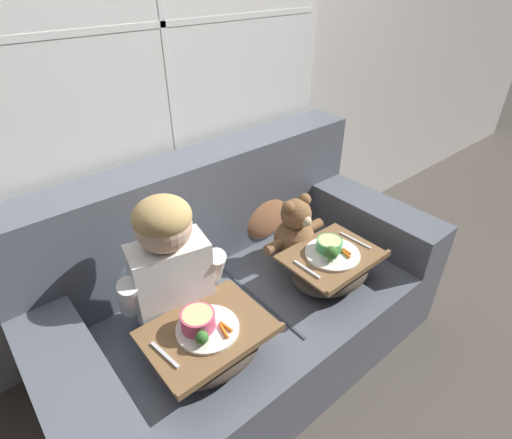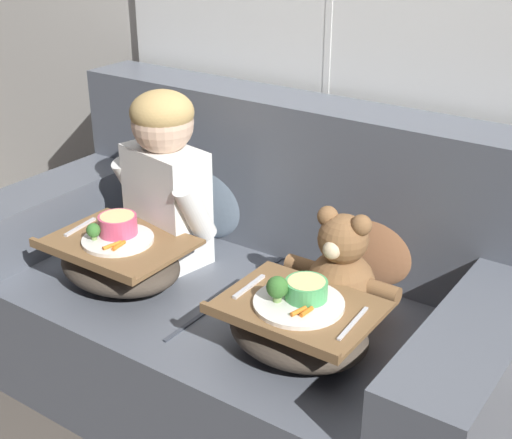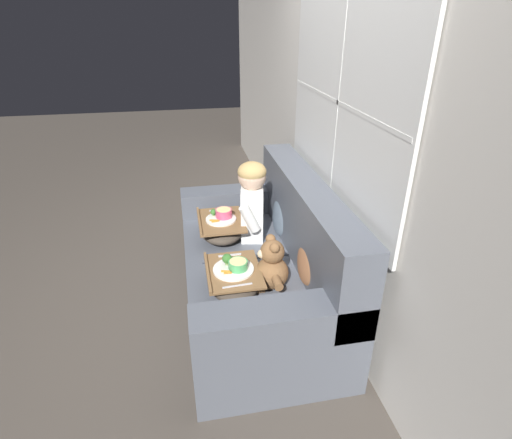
{
  "view_description": "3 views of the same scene",
  "coord_description": "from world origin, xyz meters",
  "px_view_note": "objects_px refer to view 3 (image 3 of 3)",
  "views": [
    {
      "loc": [
        -0.82,
        -1.03,
        1.65
      ],
      "look_at": [
        0.1,
        0.06,
        0.71
      ],
      "focal_mm": 28.0,
      "sensor_mm": 36.0,
      "label": 1
    },
    {
      "loc": [
        1.16,
        -1.57,
        1.54
      ],
      "look_at": [
        -0.02,
        0.12,
        0.59
      ],
      "focal_mm": 50.0,
      "sensor_mm": 36.0,
      "label": 2
    },
    {
      "loc": [
        2.28,
        -0.43,
        1.89
      ],
      "look_at": [
        -0.06,
        0.02,
        0.67
      ],
      "focal_mm": 28.0,
      "sensor_mm": 36.0,
      "label": 3
    }
  ],
  "objects_px": {
    "throw_pillow_behind_child": "(283,212)",
    "throw_pillow_behind_teddy": "(310,258)",
    "child_figure": "(252,197)",
    "lap_tray_teddy": "(234,279)",
    "lap_tray_child": "(221,228)",
    "teddy_bear": "(271,267)",
    "couch": "(265,266)"
  },
  "relations": [
    {
      "from": "throw_pillow_behind_child",
      "to": "throw_pillow_behind_teddy",
      "type": "bearing_deg",
      "value": 0.0
    },
    {
      "from": "couch",
      "to": "throw_pillow_behind_teddy",
      "type": "relative_size",
      "value": 5.1
    },
    {
      "from": "couch",
      "to": "lap_tray_child",
      "type": "height_order",
      "value": "couch"
    },
    {
      "from": "couch",
      "to": "lap_tray_child",
      "type": "relative_size",
      "value": 4.04
    },
    {
      "from": "child_figure",
      "to": "throw_pillow_behind_child",
      "type": "bearing_deg",
      "value": 89.95
    },
    {
      "from": "throw_pillow_behind_teddy",
      "to": "throw_pillow_behind_child",
      "type": "bearing_deg",
      "value": 180.0
    },
    {
      "from": "throw_pillow_behind_child",
      "to": "lap_tray_child",
      "type": "bearing_deg",
      "value": -90.16
    },
    {
      "from": "couch",
      "to": "throw_pillow_behind_teddy",
      "type": "xyz_separation_m",
      "value": [
        0.33,
        0.2,
        0.25
      ]
    },
    {
      "from": "throw_pillow_behind_teddy",
      "to": "lap_tray_teddy",
      "type": "height_order",
      "value": "throw_pillow_behind_teddy"
    },
    {
      "from": "teddy_bear",
      "to": "couch",
      "type": "bearing_deg",
      "value": 174.03
    },
    {
      "from": "lap_tray_child",
      "to": "lap_tray_teddy",
      "type": "relative_size",
      "value": 1.06
    },
    {
      "from": "lap_tray_child",
      "to": "couch",
      "type": "bearing_deg",
      "value": 38.49
    },
    {
      "from": "throw_pillow_behind_teddy",
      "to": "child_figure",
      "type": "xyz_separation_m",
      "value": [
        -0.66,
        -0.23,
        0.14
      ]
    },
    {
      "from": "throw_pillow_behind_child",
      "to": "child_figure",
      "type": "xyz_separation_m",
      "value": [
        -0.0,
        -0.23,
        0.14
      ]
    },
    {
      "from": "couch",
      "to": "lap_tray_child",
      "type": "distance_m",
      "value": 0.45
    },
    {
      "from": "throw_pillow_behind_child",
      "to": "lap_tray_child",
      "type": "xyz_separation_m",
      "value": [
        -0.0,
        -0.47,
        -0.09
      ]
    },
    {
      "from": "throw_pillow_behind_child",
      "to": "throw_pillow_behind_teddy",
      "type": "xyz_separation_m",
      "value": [
        0.66,
        0.0,
        0.0
      ]
    },
    {
      "from": "child_figure",
      "to": "lap_tray_teddy",
      "type": "distance_m",
      "value": 0.74
    },
    {
      "from": "couch",
      "to": "child_figure",
      "type": "bearing_deg",
      "value": -174.66
    },
    {
      "from": "couch",
      "to": "teddy_bear",
      "type": "height_order",
      "value": "couch"
    },
    {
      "from": "teddy_bear",
      "to": "throw_pillow_behind_teddy",
      "type": "bearing_deg",
      "value": 90.01
    },
    {
      "from": "throw_pillow_behind_teddy",
      "to": "lap_tray_teddy",
      "type": "xyz_separation_m",
      "value": [
        -0.0,
        -0.47,
        -0.09
      ]
    },
    {
      "from": "throw_pillow_behind_child",
      "to": "lap_tray_teddy",
      "type": "height_order",
      "value": "throw_pillow_behind_child"
    },
    {
      "from": "child_figure",
      "to": "teddy_bear",
      "type": "height_order",
      "value": "child_figure"
    },
    {
      "from": "couch",
      "to": "lap_tray_teddy",
      "type": "height_order",
      "value": "couch"
    },
    {
      "from": "throw_pillow_behind_teddy",
      "to": "lap_tray_teddy",
      "type": "distance_m",
      "value": 0.48
    },
    {
      "from": "teddy_bear",
      "to": "lap_tray_child",
      "type": "xyz_separation_m",
      "value": [
        -0.66,
        -0.23,
        -0.06
      ]
    },
    {
      "from": "lap_tray_teddy",
      "to": "child_figure",
      "type": "bearing_deg",
      "value": 160.57
    },
    {
      "from": "couch",
      "to": "throw_pillow_behind_teddy",
      "type": "bearing_deg",
      "value": 31.64
    },
    {
      "from": "lap_tray_teddy",
      "to": "couch",
      "type": "bearing_deg",
      "value": 141.35
    },
    {
      "from": "throw_pillow_behind_child",
      "to": "lap_tray_teddy",
      "type": "distance_m",
      "value": 0.82
    },
    {
      "from": "throw_pillow_behind_teddy",
      "to": "couch",
      "type": "bearing_deg",
      "value": -148.36
    }
  ]
}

